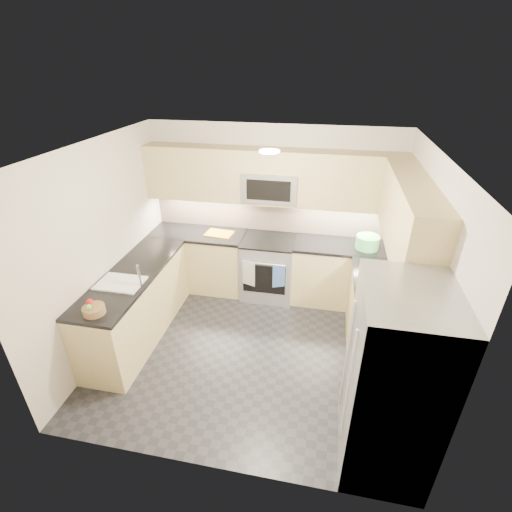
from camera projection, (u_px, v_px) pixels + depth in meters
name	position (u px, v px, depth m)	size (l,w,h in m)	color
floor	(251.00, 348.00, 4.74)	(3.60, 3.20, 0.00)	black
ceiling	(249.00, 149.00, 3.55)	(3.60, 3.20, 0.02)	beige
wall_back	(272.00, 211.00, 5.53)	(3.60, 0.02, 2.50)	beige
wall_front	(205.00, 366.00, 2.76)	(3.60, 0.02, 2.50)	beige
wall_left	(104.00, 248.00, 4.45)	(0.02, 3.20, 2.50)	beige
wall_right	(420.00, 279.00, 3.84)	(0.02, 3.20, 2.50)	beige
base_cab_back_left	(200.00, 261.00, 5.83)	(1.42, 0.60, 0.90)	#CDBA7C
base_cab_back_right	(341.00, 275.00, 5.46)	(1.42, 0.60, 0.90)	#CDBA7C
base_cab_right	(376.00, 327.00, 4.40)	(0.60, 1.70, 0.90)	#CDBA7C
base_cab_peninsula	(137.00, 305.00, 4.78)	(0.60, 2.00, 0.90)	#CDBA7C
countertop_back_left	(198.00, 233.00, 5.61)	(1.42, 0.63, 0.04)	black
countertop_back_right	(345.00, 246.00, 5.24)	(1.42, 0.63, 0.04)	black
countertop_right	(383.00, 295.00, 4.17)	(0.63, 1.70, 0.04)	black
countertop_peninsula	(131.00, 274.00, 4.56)	(0.63, 2.00, 0.04)	black
upper_cab_back	(271.00, 177.00, 5.10)	(3.60, 0.35, 0.75)	#CDBA7C
upper_cab_right	(408.00, 217.00, 3.83)	(0.35, 1.95, 0.75)	#CDBA7C
backsplash_back	(272.00, 215.00, 5.55)	(3.60, 0.01, 0.51)	tan
backsplash_right	(411.00, 263.00, 4.25)	(0.01, 2.30, 0.51)	tan
gas_range	(268.00, 268.00, 5.62)	(0.76, 0.65, 0.91)	#AAADB3
range_cooktop	(268.00, 241.00, 5.40)	(0.76, 0.65, 0.03)	black
oven_door_glass	(264.00, 279.00, 5.34)	(0.62, 0.02, 0.45)	black
oven_handle	(264.00, 264.00, 5.19)	(0.02, 0.02, 0.60)	#B2B5BA
microwave	(271.00, 186.00, 5.14)	(0.76, 0.40, 0.40)	#95989C
microwave_door	(268.00, 191.00, 4.96)	(0.60, 0.01, 0.28)	black
refrigerator	(392.00, 383.00, 3.07)	(0.70, 0.90, 1.80)	#929599
fridge_handle_left	(348.00, 389.00, 2.95)	(0.02, 0.02, 1.20)	#B2B5BA
fridge_handle_right	(347.00, 357.00, 3.26)	(0.02, 0.02, 1.20)	#B2B5BA
sink_basin	(121.00, 288.00, 4.36)	(0.52, 0.38, 0.16)	white
faucet	(139.00, 276.00, 4.22)	(0.03, 0.03, 0.28)	silver
utensil_bowl	(367.00, 242.00, 5.10)	(0.32, 0.32, 0.18)	#4EB759
cutting_board	(219.00, 233.00, 5.55)	(0.40, 0.28, 0.01)	orange
fruit_basket	(94.00, 310.00, 3.82)	(0.23, 0.23, 0.08)	olive
fruit_apple	(90.00, 302.00, 3.81)	(0.07, 0.07, 0.07)	#AD1713
fruit_pear	(89.00, 307.00, 3.74)	(0.06, 0.06, 0.06)	#67BE51
dish_towel_check	(249.00, 273.00, 5.30)	(0.20, 0.02, 0.38)	silver
dish_towel_blue	(279.00, 277.00, 5.22)	(0.18, 0.02, 0.34)	#365494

